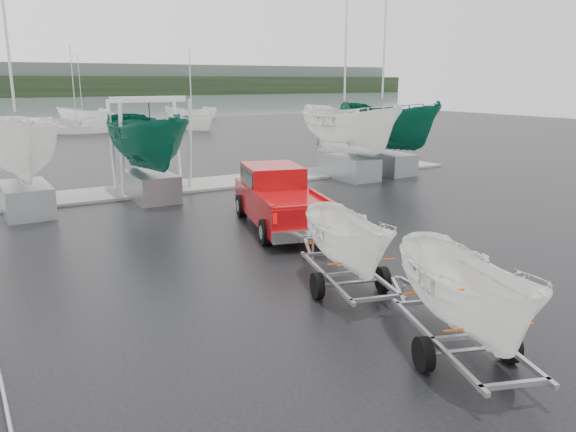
{
  "coord_description": "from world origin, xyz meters",
  "views": [
    {
      "loc": [
        -8.97,
        -11.28,
        4.8
      ],
      "look_at": [
        -1.31,
        1.45,
        1.2
      ],
      "focal_mm": 35.0,
      "sensor_mm": 36.0,
      "label": 1
    }
  ],
  "objects_px": {
    "pickup_truck": "(278,196)",
    "trailer_parked": "(471,227)",
    "boat_hoist": "(150,130)",
    "trailer_hitched": "(350,194)"
  },
  "relations": [
    {
      "from": "pickup_truck",
      "to": "trailer_parked",
      "type": "relative_size",
      "value": 1.39
    },
    {
      "from": "trailer_parked",
      "to": "boat_hoist",
      "type": "bearing_deg",
      "value": 108.86
    },
    {
      "from": "trailer_parked",
      "to": "boat_hoist",
      "type": "distance_m",
      "value": 18.14
    },
    {
      "from": "trailer_hitched",
      "to": "trailer_parked",
      "type": "height_order",
      "value": "trailer_parked"
    },
    {
      "from": "pickup_truck",
      "to": "trailer_parked",
      "type": "height_order",
      "value": "trailer_parked"
    },
    {
      "from": "trailer_hitched",
      "to": "boat_hoist",
      "type": "xyz_separation_m",
      "value": [
        0.04,
        14.45,
        0.35
      ]
    },
    {
      "from": "pickup_truck",
      "to": "boat_hoist",
      "type": "xyz_separation_m",
      "value": [
        -1.68,
        8.24,
        1.65
      ]
    },
    {
      "from": "pickup_truck",
      "to": "trailer_hitched",
      "type": "xyz_separation_m",
      "value": [
        -1.72,
        -6.21,
        1.3
      ]
    },
    {
      "from": "pickup_truck",
      "to": "trailer_hitched",
      "type": "height_order",
      "value": "trailer_hitched"
    },
    {
      "from": "pickup_truck",
      "to": "boat_hoist",
      "type": "bearing_deg",
      "value": 116.99
    }
  ]
}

